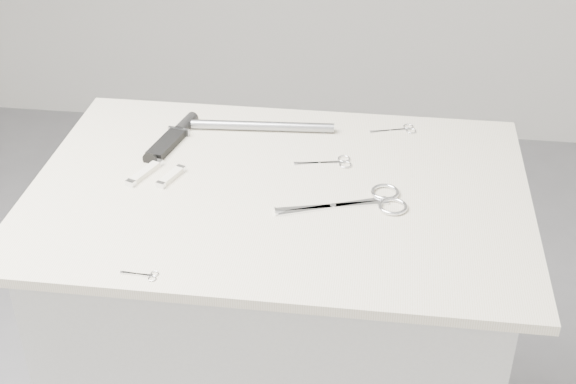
# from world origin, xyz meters

# --- Properties ---
(plinth) EXTENTS (0.90, 0.60, 0.90)m
(plinth) POSITION_xyz_m (0.00, 0.00, 0.45)
(plinth) COLOR #BCBCB9
(plinth) RESTS_ON ground
(display_board) EXTENTS (1.00, 0.70, 0.02)m
(display_board) POSITION_xyz_m (0.00, 0.00, 0.91)
(display_board) COLOR beige
(display_board) RESTS_ON plinth
(large_shears) EXTENTS (0.25, 0.14, 0.01)m
(large_shears) POSITION_xyz_m (0.18, -0.03, 0.92)
(large_shears) COLOR silver
(large_shears) RESTS_ON display_board
(embroidery_scissors_a) EXTENTS (0.12, 0.06, 0.00)m
(embroidery_scissors_a) POSITION_xyz_m (0.10, 0.11, 0.92)
(embroidery_scissors_a) COLOR silver
(embroidery_scissors_a) RESTS_ON display_board
(embroidery_scissors_b) EXTENTS (0.11, 0.06, 0.00)m
(embroidery_scissors_b) POSITION_xyz_m (0.24, 0.28, 0.92)
(embroidery_scissors_b) COLOR silver
(embroidery_scissors_b) RESTS_ON display_board
(tiny_scissors) EXTENTS (0.07, 0.03, 0.00)m
(tiny_scissors) POSITION_xyz_m (-0.19, -0.31, 0.92)
(tiny_scissors) COLOR silver
(tiny_scissors) RESTS_ON display_board
(sheathed_knife) EXTENTS (0.07, 0.20, 0.03)m
(sheathed_knife) POSITION_xyz_m (-0.26, 0.18, 0.93)
(sheathed_knife) COLOR black
(sheathed_knife) RESTS_ON display_board
(pocket_knife_a) EXTENTS (0.06, 0.11, 0.01)m
(pocket_knife_a) POSITION_xyz_m (-0.28, 0.01, 0.93)
(pocket_knife_a) COLOR white
(pocket_knife_a) RESTS_ON display_board
(pocket_knife_b) EXTENTS (0.05, 0.08, 0.01)m
(pocket_knife_b) POSITION_xyz_m (-0.22, 0.01, 0.93)
(pocket_knife_b) COLOR white
(pocket_knife_b) RESTS_ON display_board
(metal_rail) EXTENTS (0.32, 0.04, 0.02)m
(metal_rail) POSITION_xyz_m (-0.07, 0.24, 0.93)
(metal_rail) COLOR gray
(metal_rail) RESTS_ON display_board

